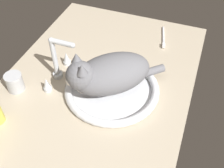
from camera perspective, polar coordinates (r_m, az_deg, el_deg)
countertop at (r=108.75cm, az=-4.27°, el=-2.01°), size 117.69×74.82×3.00cm
sink_basin at (r=106.34cm, az=0.00°, el=-1.00°), size 36.86×36.86×3.01cm
faucet at (r=109.68cm, az=-11.32°, el=4.39°), size 19.83×11.73×19.59cm
cat at (r=99.60cm, az=-1.19°, el=2.07°), size 32.93×34.31×17.41cm
metal_jar at (r=112.06cm, az=-19.65°, el=0.34°), size 6.78×6.78×7.31cm
toothbrush at (r=134.94cm, az=10.68°, el=9.49°), size 16.61×4.97×1.70cm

